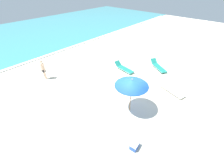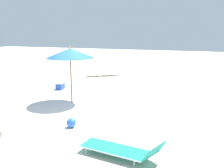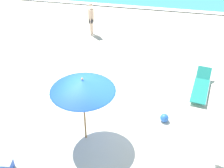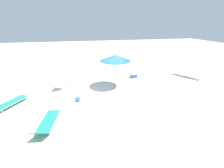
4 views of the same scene
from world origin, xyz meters
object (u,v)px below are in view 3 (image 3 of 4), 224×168
object	(u,v)px
beach_umbrella	(83,85)
cooler_box	(4,165)
sun_lounger_beside_umbrella	(201,87)
beachgoer_wading_adult	(91,17)
beach_ball	(164,118)

from	to	relation	value
beach_umbrella	cooler_box	distance (m)	3.35
sun_lounger_beside_umbrella	beach_umbrella	bearing A→B (deg)	-129.62
beach_umbrella	beachgoer_wading_adult	xyz separation A→B (m)	(-1.75, 7.54, -1.15)
beach_ball	cooler_box	world-z (taller)	cooler_box
beachgoer_wading_adult	cooler_box	xyz separation A→B (m)	(-0.29, -9.32, -0.81)
beach_ball	cooler_box	size ratio (longest dim) A/B	0.58
beachgoer_wading_adult	beach_umbrella	bearing A→B (deg)	-169.84
beach_umbrella	beachgoer_wading_adult	world-z (taller)	beach_umbrella
beach_umbrella	sun_lounger_beside_umbrella	world-z (taller)	beach_umbrella
sun_lounger_beside_umbrella	beachgoer_wading_adult	xyz separation A→B (m)	(-5.60, 4.08, 0.79)
beachgoer_wading_adult	cooler_box	bearing A→B (deg)	175.32
sun_lounger_beside_umbrella	cooler_box	distance (m)	7.88
beach_umbrella	sun_lounger_beside_umbrella	xyz separation A→B (m)	(3.85, 3.45, -1.94)
sun_lounger_beside_umbrella	beachgoer_wading_adult	size ratio (longest dim) A/B	1.24
beach_umbrella	cooler_box	size ratio (longest dim) A/B	4.52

